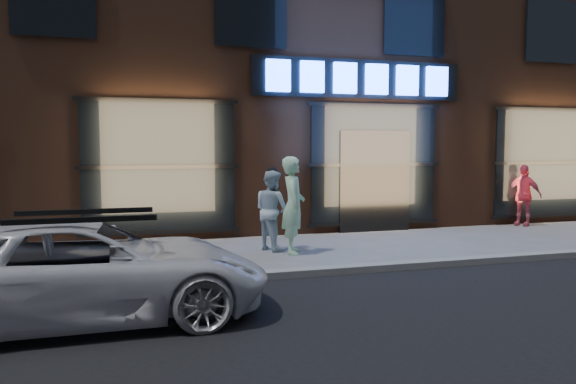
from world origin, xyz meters
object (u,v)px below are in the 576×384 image
man_cap (272,210)px  white_suv (85,270)px  passerby (523,195)px  man_bowtie (293,205)px

man_cap → white_suv: man_cap is taller
man_cap → white_suv: 4.95m
man_cap → white_suv: size_ratio=0.37×
passerby → man_cap: bearing=-112.4°
man_cap → white_suv: (-3.27, -3.70, -0.19)m
man_cap → passerby: bearing=-102.8°
man_bowtie → passerby: man_bowtie is taller
man_cap → white_suv: bearing=114.8°
passerby → white_suv: bearing=-97.2°
white_suv → man_cap: bearing=-42.3°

